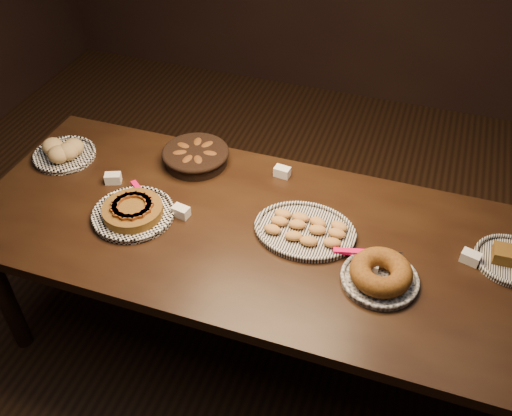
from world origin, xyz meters
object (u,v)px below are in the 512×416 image
(apple_tart_plate, at_px, (133,212))
(madeleine_platter, at_px, (305,230))
(buffet_table, at_px, (257,243))
(bundt_cake_plate, at_px, (380,274))

(apple_tart_plate, relative_size, madeleine_platter, 0.86)
(buffet_table, bearing_deg, apple_tart_plate, -170.22)
(bundt_cake_plate, bearing_deg, madeleine_platter, 130.83)
(buffet_table, relative_size, bundt_cake_plate, 6.92)
(madeleine_platter, bearing_deg, apple_tart_plate, -155.83)
(apple_tart_plate, distance_m, madeleine_platter, 0.72)
(buffet_table, xyz_separation_m, bundt_cake_plate, (0.52, -0.12, 0.11))
(buffet_table, distance_m, bundt_cake_plate, 0.54)
(buffet_table, bearing_deg, bundt_cake_plate, -12.61)
(buffet_table, distance_m, apple_tart_plate, 0.53)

